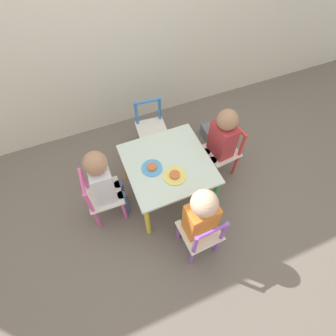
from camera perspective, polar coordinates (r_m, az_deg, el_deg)
ground_plane at (r=2.31m, az=0.00°, el=-5.20°), size 6.00×6.00×0.00m
kids_table at (r=1.99m, az=0.00°, el=0.14°), size 0.62×0.62×0.43m
chair_purple at (r=1.89m, az=7.20°, el=-14.16°), size 0.27×0.27×0.52m
chair_pink at (r=2.06m, az=-14.20°, el=-6.05°), size 0.27×0.27×0.52m
chair_red at (r=2.29m, az=11.90°, el=3.63°), size 0.29×0.29×0.52m
chair_blue at (r=2.42m, az=-3.66°, el=8.52°), size 0.29×0.29×0.52m
child_front at (r=1.73m, az=6.86°, el=-10.26°), size 0.21×0.22×0.73m
child_left at (r=1.90m, az=-13.60°, el=-2.76°), size 0.22×0.20×0.75m
child_right at (r=2.13m, az=11.40°, el=6.06°), size 0.22×0.21×0.73m
plate_front at (r=1.87m, az=1.48°, el=-1.66°), size 0.16×0.16×0.03m
plate_left at (r=1.92m, az=-3.51°, el=0.07°), size 0.15×0.15×0.03m
storage_bin at (r=2.67m, az=10.26°, el=7.20°), size 0.21×0.27×0.12m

